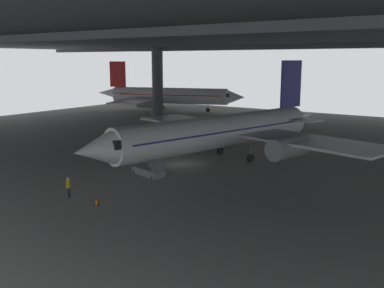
{
  "coord_description": "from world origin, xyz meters",
  "views": [
    {
      "loc": [
        26.29,
        -36.92,
        11.17
      ],
      "look_at": [
        1.11,
        -0.15,
        2.51
      ],
      "focal_mm": 40.59,
      "sensor_mm": 36.0,
      "label": 1
    }
  ],
  "objects_px": {
    "boarding_stairs": "(148,168)",
    "crew_worker_near_nose": "(68,186)",
    "airplane_main": "(223,131)",
    "airplane_distant": "(167,96)",
    "baggage_tug": "(228,141)",
    "traffic_cone_orange": "(96,201)",
    "crew_worker_by_stairs": "(149,161)"
  },
  "relations": [
    {
      "from": "boarding_stairs",
      "to": "crew_worker_near_nose",
      "type": "bearing_deg",
      "value": -94.0
    },
    {
      "from": "crew_worker_near_nose",
      "to": "airplane_main",
      "type": "bearing_deg",
      "value": 78.93
    },
    {
      "from": "crew_worker_near_nose",
      "to": "airplane_distant",
      "type": "distance_m",
      "value": 62.82
    },
    {
      "from": "airplane_main",
      "to": "baggage_tug",
      "type": "relative_size",
      "value": 15.77
    },
    {
      "from": "crew_worker_near_nose",
      "to": "baggage_tug",
      "type": "height_order",
      "value": "crew_worker_near_nose"
    },
    {
      "from": "traffic_cone_orange",
      "to": "baggage_tug",
      "type": "bearing_deg",
      "value": 97.52
    },
    {
      "from": "boarding_stairs",
      "to": "baggage_tug",
      "type": "xyz_separation_m",
      "value": [
        -1.05,
        17.7,
        -0.2
      ]
    },
    {
      "from": "airplane_distant",
      "to": "traffic_cone_orange",
      "type": "xyz_separation_m",
      "value": [
        34.76,
        -54.18,
        -3.04
      ]
    },
    {
      "from": "baggage_tug",
      "to": "crew_worker_near_nose",
      "type": "bearing_deg",
      "value": -89.16
    },
    {
      "from": "airplane_main",
      "to": "traffic_cone_orange",
      "type": "distance_m",
      "value": 18.89
    },
    {
      "from": "crew_worker_near_nose",
      "to": "traffic_cone_orange",
      "type": "relative_size",
      "value": 2.89
    },
    {
      "from": "crew_worker_by_stairs",
      "to": "traffic_cone_orange",
      "type": "xyz_separation_m",
      "value": [
        3.67,
        -10.78,
        -0.61
      ]
    },
    {
      "from": "airplane_main",
      "to": "crew_worker_by_stairs",
      "type": "distance_m",
      "value": 9.22
    },
    {
      "from": "crew_worker_by_stairs",
      "to": "boarding_stairs",
      "type": "bearing_deg",
      "value": -52.67
    },
    {
      "from": "crew_worker_by_stairs",
      "to": "airplane_distant",
      "type": "bearing_deg",
      "value": 125.62
    },
    {
      "from": "crew_worker_by_stairs",
      "to": "baggage_tug",
      "type": "xyz_separation_m",
      "value": [
        0.11,
        16.18,
        -0.37
      ]
    },
    {
      "from": "traffic_cone_orange",
      "to": "crew_worker_near_nose",
      "type": "bearing_deg",
      "value": -178.82
    },
    {
      "from": "crew_worker_near_nose",
      "to": "crew_worker_by_stairs",
      "type": "relative_size",
      "value": 1.09
    },
    {
      "from": "airplane_main",
      "to": "boarding_stairs",
      "type": "distance_m",
      "value": 10.18
    },
    {
      "from": "boarding_stairs",
      "to": "crew_worker_near_nose",
      "type": "height_order",
      "value": "boarding_stairs"
    },
    {
      "from": "crew_worker_by_stairs",
      "to": "traffic_cone_orange",
      "type": "relative_size",
      "value": 2.65
    },
    {
      "from": "crew_worker_by_stairs",
      "to": "airplane_distant",
      "type": "height_order",
      "value": "airplane_distant"
    },
    {
      "from": "crew_worker_near_nose",
      "to": "airplane_distant",
      "type": "height_order",
      "value": "airplane_distant"
    },
    {
      "from": "boarding_stairs",
      "to": "crew_worker_near_nose",
      "type": "xyz_separation_m",
      "value": [
        -0.65,
        -9.33,
        0.27
      ]
    },
    {
      "from": "airplane_main",
      "to": "boarding_stairs",
      "type": "height_order",
      "value": "airplane_main"
    },
    {
      "from": "crew_worker_near_nose",
      "to": "boarding_stairs",
      "type": "bearing_deg",
      "value": 86.0
    },
    {
      "from": "traffic_cone_orange",
      "to": "baggage_tug",
      "type": "height_order",
      "value": "baggage_tug"
    },
    {
      "from": "airplane_main",
      "to": "crew_worker_near_nose",
      "type": "relative_size",
      "value": 20.12
    },
    {
      "from": "crew_worker_near_nose",
      "to": "traffic_cone_orange",
      "type": "bearing_deg",
      "value": 1.18
    },
    {
      "from": "crew_worker_by_stairs",
      "to": "airplane_distant",
      "type": "distance_m",
      "value": 53.44
    },
    {
      "from": "crew_worker_by_stairs",
      "to": "airplane_main",
      "type": "bearing_deg",
      "value": 62.05
    },
    {
      "from": "airplane_main",
      "to": "baggage_tug",
      "type": "height_order",
      "value": "airplane_main"
    }
  ]
}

